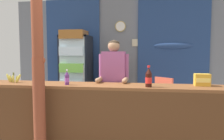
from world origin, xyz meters
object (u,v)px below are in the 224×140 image
object	(u,v)px
bottle_shelf_rack	(113,80)
shopkeeper	(114,77)
drink_fridge	(76,67)
soda_bottle_cola	(149,78)
banana_bunch	(13,78)
plastic_lawn_chair	(167,95)
stall_counter	(99,110)
snack_box_choco_powder	(202,80)
soda_bottle_grape_soda	(67,78)
timber_post	(38,62)

from	to	relation	value
bottle_shelf_rack	shopkeeper	distance (m)	1.87
drink_fridge	bottle_shelf_rack	size ratio (longest dim) A/B	1.41
soda_bottle_cola	banana_bunch	world-z (taller)	soda_bottle_cola
drink_fridge	plastic_lawn_chair	world-z (taller)	drink_fridge
shopkeeper	stall_counter	bearing A→B (deg)	-105.33
snack_box_choco_powder	shopkeeper	bearing A→B (deg)	166.91
soda_bottle_grape_soda	bottle_shelf_rack	bearing A→B (deg)	82.08
drink_fridge	soda_bottle_grape_soda	world-z (taller)	drink_fridge
soda_bottle_cola	soda_bottle_grape_soda	xyz separation A→B (m)	(-1.15, 0.02, -0.03)
bottle_shelf_rack	plastic_lawn_chair	xyz separation A→B (m)	(1.22, -0.71, -0.20)
banana_bunch	timber_post	bearing A→B (deg)	-33.61
timber_post	banana_bunch	bearing A→B (deg)	146.39
bottle_shelf_rack	banana_bunch	bearing A→B (deg)	-119.03
stall_counter	plastic_lawn_chair	world-z (taller)	stall_counter
drink_fridge	plastic_lawn_chair	distance (m)	2.21
drink_fridge	soda_bottle_cola	world-z (taller)	drink_fridge
plastic_lawn_chair	timber_post	bearing A→B (deg)	-133.34
timber_post	shopkeeper	distance (m)	1.22
bottle_shelf_rack	shopkeeper	bearing A→B (deg)	-81.36
stall_counter	banana_bunch	bearing A→B (deg)	175.12
snack_box_choco_powder	banana_bunch	bearing A→B (deg)	-178.11
soda_bottle_grape_soda	plastic_lawn_chair	bearing A→B (deg)	46.22
shopkeeper	bottle_shelf_rack	bearing A→B (deg)	98.64
stall_counter	bottle_shelf_rack	world-z (taller)	bottle_shelf_rack
bottle_shelf_rack	soda_bottle_cola	world-z (taller)	bottle_shelf_rack
stall_counter	drink_fridge	distance (m)	2.36
shopkeeper	soda_bottle_grape_soda	distance (m)	0.78
soda_bottle_cola	snack_box_choco_powder	bearing A→B (deg)	16.76
drink_fridge	banana_bunch	distance (m)	1.99
shopkeeper	snack_box_choco_powder	distance (m)	1.32
soda_bottle_cola	snack_box_choco_powder	distance (m)	0.77
snack_box_choco_powder	timber_post	bearing A→B (deg)	-166.61
bottle_shelf_rack	soda_bottle_cola	size ratio (longest dim) A/B	4.57
snack_box_choco_powder	plastic_lawn_chair	bearing A→B (deg)	103.44
plastic_lawn_chair	snack_box_choco_powder	bearing A→B (deg)	-76.56
shopkeeper	plastic_lawn_chair	bearing A→B (deg)	49.69
timber_post	bottle_shelf_rack	bearing A→B (deg)	77.27
banana_bunch	bottle_shelf_rack	bearing A→B (deg)	60.97
bottle_shelf_rack	stall_counter	bearing A→B (deg)	-86.61
timber_post	drink_fridge	bearing A→B (deg)	96.69
timber_post	soda_bottle_cola	bearing A→B (deg)	11.61
shopkeeper	soda_bottle_cola	xyz separation A→B (m)	(0.55, -0.52, 0.05)
soda_bottle_grape_soda	banana_bunch	xyz separation A→B (m)	(-0.91, 0.11, -0.03)
bottle_shelf_rack	plastic_lawn_chair	world-z (taller)	bottle_shelf_rack
soda_bottle_grape_soda	banana_bunch	distance (m)	0.91
stall_counter	shopkeeper	world-z (taller)	shopkeeper
bottle_shelf_rack	soda_bottle_cola	bearing A→B (deg)	-70.54
drink_fridge	bottle_shelf_rack	xyz separation A→B (m)	(0.87, 0.25, -0.33)
stall_counter	bottle_shelf_rack	bearing A→B (deg)	93.39
timber_post	drink_fridge	size ratio (longest dim) A/B	1.39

